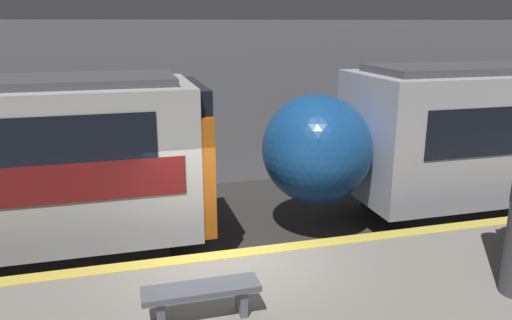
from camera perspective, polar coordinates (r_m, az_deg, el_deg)
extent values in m
plane|color=#33302D|center=(8.95, -3.24, -16.15)|extent=(120.00, 120.00, 0.00)
cube|color=#EAD14C|center=(8.33, -3.13, -10.69)|extent=(40.00, 0.30, 0.01)
cube|color=gray|center=(14.43, -9.06, 6.08)|extent=(50.00, 0.15, 4.75)
ellipsoid|color=#195199|center=(11.19, 6.92, 1.26)|extent=(2.42, 2.61, 2.45)
sphere|color=#F2EFCC|center=(10.99, 2.26, -1.27)|extent=(0.20, 0.20, 0.20)
cube|color=orange|center=(10.52, -6.68, -0.15)|extent=(0.25, 2.78, 2.33)
cube|color=black|center=(10.27, -6.88, 6.12)|extent=(0.25, 2.50, 0.93)
sphere|color=#EA4C42|center=(10.06, -5.17, -3.28)|extent=(0.18, 0.18, 0.18)
sphere|color=#EA4C42|center=(11.26, -6.34, -1.25)|extent=(0.18, 0.18, 0.18)
cube|color=slate|center=(6.62, -10.92, -16.45)|extent=(0.10, 0.32, 0.41)
cube|color=slate|center=(6.75, -1.68, -15.47)|extent=(0.10, 0.32, 0.41)
cube|color=slate|center=(6.56, -6.30, -14.47)|extent=(1.50, 0.40, 0.08)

